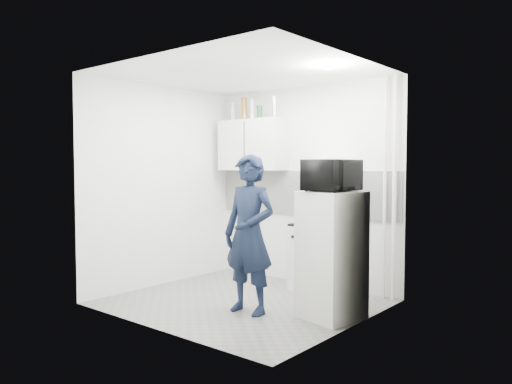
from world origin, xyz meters
The scene contains 22 objects.
floor centered at (0.00, 0.00, 0.00)m, with size 2.80×2.80×0.00m, color slate.
ceiling centered at (0.00, 0.00, 2.60)m, with size 2.80×2.80×0.00m, color white.
wall_back centered at (0.00, 1.25, 1.30)m, with size 2.80×2.80×0.00m, color white.
wall_left centered at (-1.40, 0.00, 1.30)m, with size 2.60×2.60×0.00m, color white.
wall_right centered at (1.40, 0.00, 1.30)m, with size 2.60×2.60×0.00m, color white.
person centered at (0.33, -0.26, 0.84)m, with size 0.61×0.40×1.68m, color black.
stove centered at (0.33, 1.00, 0.41)m, with size 0.51×0.51×0.81m, color silver.
fridge centered at (1.10, 0.12, 0.65)m, with size 0.54×0.54×1.30m, color silver.
stove_top centered at (0.33, 1.00, 0.83)m, with size 0.49×0.49×0.03m, color black.
saucepan centered at (0.34, 0.99, 0.89)m, with size 0.17×0.17×0.09m, color silver.
microwave centered at (1.10, 0.12, 1.46)m, with size 0.39×0.58×0.32m, color black.
bottle_a centered at (-1.12, 1.07, 2.33)m, with size 0.06×0.06×0.27m, color #B2B7BC.
bottle_c centered at (-0.91, 1.07, 2.36)m, with size 0.08×0.08×0.31m, color brown.
bottle_d centered at (-0.75, 1.07, 2.34)m, with size 0.06×0.06×0.28m, color #B2B7BC.
canister_a centered at (-0.63, 1.07, 2.29)m, with size 0.07×0.07×0.19m, color #144C1E.
bottle_e centered at (-0.37, 1.07, 2.34)m, with size 0.07×0.07×0.29m, color silver.
upper_cabinet centered at (-0.75, 1.07, 1.85)m, with size 1.00×0.35×0.70m, color silver.
range_hood centered at (0.45, 1.00, 1.57)m, with size 0.60×0.50×0.14m, color silver.
backsplash centered at (0.00, 1.24, 1.20)m, with size 2.74×0.03×0.60m, color white.
pipe_a centered at (1.30, 1.17, 1.30)m, with size 0.05×0.05×2.60m, color silver.
pipe_b centered at (1.18, 1.17, 1.30)m, with size 0.04×0.04×2.60m, color silver.
ceiling_spot_fixture centered at (1.00, 0.20, 2.57)m, with size 0.10×0.10×0.02m, color white.
Camera 1 is at (3.72, -4.25, 1.56)m, focal length 35.00 mm.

